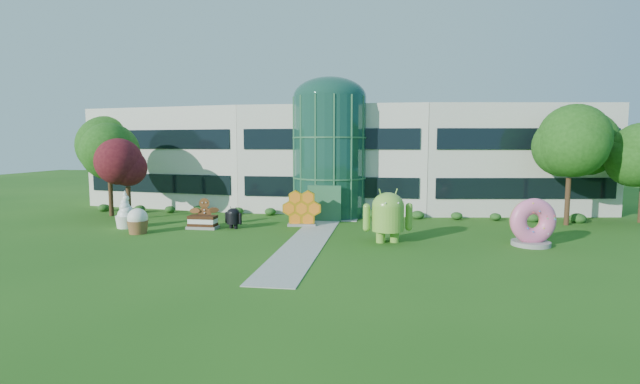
% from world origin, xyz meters
% --- Properties ---
extents(ground, '(140.00, 140.00, 0.00)m').
position_xyz_m(ground, '(0.00, 0.00, 0.00)').
color(ground, '#215114').
rests_on(ground, ground).
extents(building, '(46.00, 15.00, 9.30)m').
position_xyz_m(building, '(0.00, 18.00, 4.65)').
color(building, beige).
rests_on(building, ground).
extents(atrium, '(6.00, 6.00, 9.80)m').
position_xyz_m(atrium, '(0.00, 12.00, 4.90)').
color(atrium, '#194738').
rests_on(atrium, ground).
extents(walkway, '(2.40, 20.00, 0.04)m').
position_xyz_m(walkway, '(0.00, 2.00, 0.02)').
color(walkway, '#9E9E93').
rests_on(walkway, ground).
extents(tree_red, '(4.00, 4.00, 6.00)m').
position_xyz_m(tree_red, '(-15.50, 7.50, 3.00)').
color(tree_red, '#3F0C14').
rests_on(tree_red, ground).
extents(trees_backdrop, '(52.00, 8.00, 8.40)m').
position_xyz_m(trees_backdrop, '(0.00, 13.00, 4.20)').
color(trees_backdrop, '#1B4711').
rests_on(trees_backdrop, ground).
extents(android_green, '(3.64, 2.88, 3.62)m').
position_xyz_m(android_green, '(4.91, 1.89, 1.81)').
color(android_green, '#74B138').
rests_on(android_green, ground).
extents(android_black, '(1.79, 1.50, 1.73)m').
position_xyz_m(android_black, '(-5.97, 4.94, 0.86)').
color(android_black, black).
rests_on(android_black, ground).
extents(donut, '(2.96, 1.83, 2.87)m').
position_xyz_m(donut, '(13.32, 2.26, 1.44)').
color(donut, '#D65185').
rests_on(donut, ground).
extents(gingerbread, '(2.43, 1.59, 2.09)m').
position_xyz_m(gingerbread, '(-8.34, 5.50, 1.05)').
color(gingerbread, brown).
rests_on(gingerbread, ground).
extents(ice_cream_sandwich, '(2.15, 1.09, 0.95)m').
position_xyz_m(ice_cream_sandwich, '(-8.10, 4.56, 0.48)').
color(ice_cream_sandwich, '#321F0B').
rests_on(ice_cream_sandwich, ground).
extents(honeycomb, '(3.12, 1.40, 2.37)m').
position_xyz_m(honeycomb, '(-1.36, 6.76, 1.19)').
color(honeycomb, orange).
rests_on(honeycomb, ground).
extents(froyo, '(1.68, 1.68, 2.65)m').
position_xyz_m(froyo, '(-13.68, 4.05, 1.33)').
color(froyo, white).
rests_on(froyo, ground).
extents(cupcake, '(1.63, 1.63, 1.73)m').
position_xyz_m(cupcake, '(-11.69, 2.19, 0.86)').
color(cupcake, white).
rests_on(cupcake, ground).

